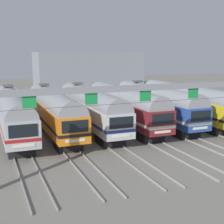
{
  "coord_description": "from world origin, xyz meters",
  "views": [
    {
      "loc": [
        -13.32,
        -35.05,
        8.82
      ],
      "look_at": [
        -0.2,
        -1.92,
        2.32
      ],
      "focal_mm": 52.62,
      "sensor_mm": 36.0,
      "label": 1
    }
  ],
  "objects_px": {
    "commuter_train_silver": "(90,107)",
    "commuter_train_maroon": "(124,105)",
    "commuter_train_blue": "(156,103)",
    "commuter_train_yellow": "(185,101)",
    "commuter_train_orange": "(53,109)",
    "catenary_gantry": "(170,98)",
    "commuter_train_stainless": "(13,112)"
  },
  "relations": [
    {
      "from": "commuter_train_maroon",
      "to": "commuter_train_yellow",
      "type": "distance_m",
      "value": 8.45
    },
    {
      "from": "commuter_train_yellow",
      "to": "commuter_train_stainless",
      "type": "bearing_deg",
      "value": 179.99
    },
    {
      "from": "commuter_train_orange",
      "to": "commuter_train_yellow",
      "type": "bearing_deg",
      "value": -0.01
    },
    {
      "from": "commuter_train_orange",
      "to": "catenary_gantry",
      "type": "bearing_deg",
      "value": -64.85
    },
    {
      "from": "commuter_train_blue",
      "to": "commuter_train_yellow",
      "type": "height_order",
      "value": "commuter_train_blue"
    },
    {
      "from": "commuter_train_orange",
      "to": "catenary_gantry",
      "type": "distance_m",
      "value": 15.15
    },
    {
      "from": "commuter_train_silver",
      "to": "commuter_train_blue",
      "type": "xyz_separation_m",
      "value": [
        8.45,
        0.0,
        0.0
      ]
    },
    {
      "from": "commuter_train_stainless",
      "to": "commuter_train_blue",
      "type": "distance_m",
      "value": 16.9
    },
    {
      "from": "commuter_train_silver",
      "to": "commuter_train_maroon",
      "type": "distance_m",
      "value": 4.23
    },
    {
      "from": "commuter_train_maroon",
      "to": "commuter_train_yellow",
      "type": "bearing_deg",
      "value": 0.0
    },
    {
      "from": "commuter_train_stainless",
      "to": "commuter_train_yellow",
      "type": "height_order",
      "value": "commuter_train_stainless"
    },
    {
      "from": "commuter_train_silver",
      "to": "commuter_train_maroon",
      "type": "bearing_deg",
      "value": -0.06
    },
    {
      "from": "commuter_train_orange",
      "to": "commuter_train_maroon",
      "type": "xyz_separation_m",
      "value": [
        8.45,
        -0.0,
        -0.0
      ]
    },
    {
      "from": "commuter_train_blue",
      "to": "commuter_train_yellow",
      "type": "xyz_separation_m",
      "value": [
        4.23,
        -0.0,
        -0.0
      ]
    },
    {
      "from": "commuter_train_maroon",
      "to": "catenary_gantry",
      "type": "relative_size",
      "value": 0.68
    },
    {
      "from": "commuter_train_maroon",
      "to": "catenary_gantry",
      "type": "height_order",
      "value": "catenary_gantry"
    },
    {
      "from": "commuter_train_orange",
      "to": "commuter_train_stainless",
      "type": "bearing_deg",
      "value": 180.0
    },
    {
      "from": "commuter_train_silver",
      "to": "commuter_train_blue",
      "type": "distance_m",
      "value": 8.45
    },
    {
      "from": "commuter_train_stainless",
      "to": "commuter_train_maroon",
      "type": "relative_size",
      "value": 1.0
    },
    {
      "from": "commuter_train_stainless",
      "to": "commuter_train_maroon",
      "type": "bearing_deg",
      "value": -0.02
    },
    {
      "from": "commuter_train_maroon",
      "to": "commuter_train_yellow",
      "type": "height_order",
      "value": "same"
    },
    {
      "from": "commuter_train_orange",
      "to": "commuter_train_maroon",
      "type": "distance_m",
      "value": 8.45
    },
    {
      "from": "commuter_train_yellow",
      "to": "commuter_train_blue",
      "type": "bearing_deg",
      "value": 179.94
    },
    {
      "from": "commuter_train_orange",
      "to": "commuter_train_silver",
      "type": "height_order",
      "value": "same"
    },
    {
      "from": "commuter_train_orange",
      "to": "commuter_train_silver",
      "type": "xyz_separation_m",
      "value": [
        4.23,
        0.0,
        0.0
      ]
    },
    {
      "from": "commuter_train_stainless",
      "to": "catenary_gantry",
      "type": "distance_m",
      "value": 17.35
    },
    {
      "from": "commuter_train_stainless",
      "to": "catenary_gantry",
      "type": "xyz_separation_m",
      "value": [
        10.56,
        -13.5,
        2.68
      ]
    },
    {
      "from": "commuter_train_maroon",
      "to": "commuter_train_stainless",
      "type": "bearing_deg",
      "value": 179.98
    },
    {
      "from": "commuter_train_stainless",
      "to": "commuter_train_orange",
      "type": "distance_m",
      "value": 4.23
    },
    {
      "from": "commuter_train_silver",
      "to": "commuter_train_maroon",
      "type": "relative_size",
      "value": 1.0
    },
    {
      "from": "commuter_train_yellow",
      "to": "commuter_train_silver",
      "type": "bearing_deg",
      "value": 179.98
    },
    {
      "from": "commuter_train_blue",
      "to": "commuter_train_maroon",
      "type": "bearing_deg",
      "value": -179.94
    }
  ]
}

